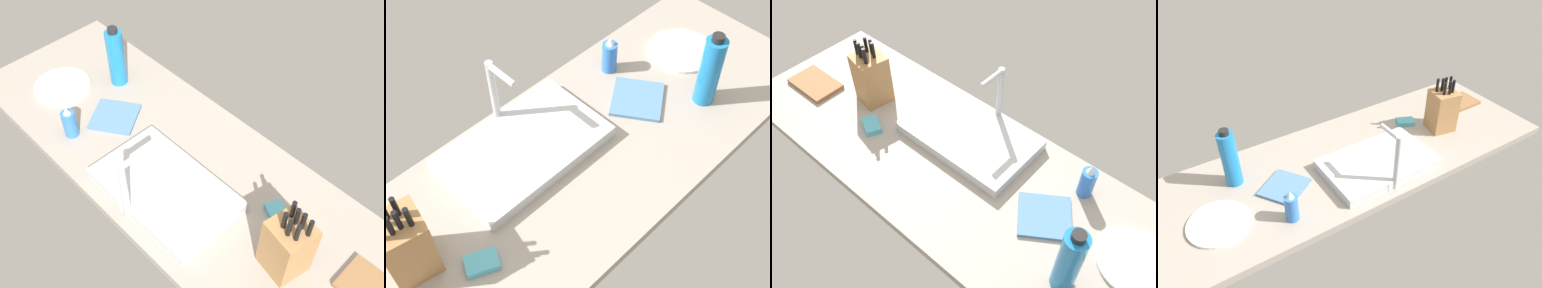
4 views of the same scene
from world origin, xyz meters
TOP-DOWN VIEW (x-y plane):
  - countertop_slab at (0.00, 0.00)cm, footprint 191.47×65.25cm
  - sink_basin at (-5.62, 12.75)cm, footprint 49.74×30.79cm
  - faucet at (-3.42, 26.41)cm, footprint 5.50×12.40cm
  - knife_block at (-51.21, 4.47)cm, footprint 14.20×14.01cm
  - cutting_board at (-77.12, -7.55)cm, footprint 21.97×14.19cm
  - soap_bottle at (40.56, 19.97)cm, footprint 5.39×5.39cm
  - water_bottle at (52.30, -12.56)cm, footprint 7.14×7.14cm
  - dinner_plate at (65.90, 7.50)cm, footprint 23.86×23.86cm
  - dish_towel at (36.06, 2.64)cm, footprint 23.89×23.69cm
  - dish_sponge at (-38.74, -8.17)cm, footprint 10.69×9.25cm

SIDE VIEW (x-z plane):
  - countertop_slab at x=0.00cm, z-range 0.00..3.50cm
  - dinner_plate at x=65.90cm, z-range 3.50..4.70cm
  - dish_towel at x=36.06cm, z-range 3.50..4.70cm
  - cutting_board at x=-77.12cm, z-range 3.50..5.30cm
  - dish_sponge at x=-38.74cm, z-range 3.50..5.90cm
  - sink_basin at x=-5.62cm, z-range 3.50..7.78cm
  - soap_bottle at x=40.56cm, z-range 2.59..16.60cm
  - knife_block at x=-51.21cm, z-range 0.61..28.27cm
  - water_bottle at x=52.30cm, z-range 2.75..30.01cm
  - faucet at x=-3.42cm, z-range 5.58..31.97cm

